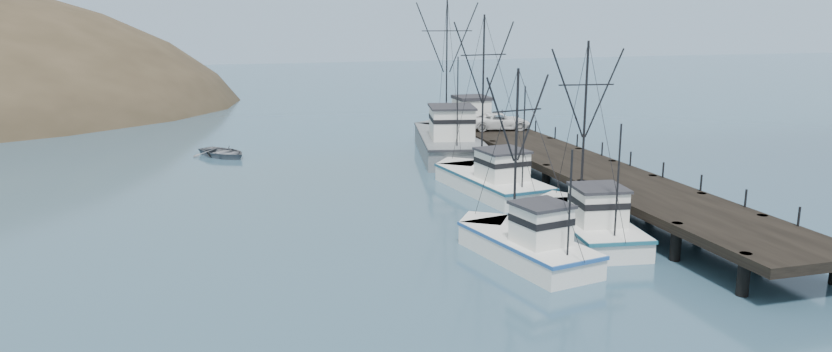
{
  "coord_description": "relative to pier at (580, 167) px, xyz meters",
  "views": [
    {
      "loc": [
        -11.49,
        -30.03,
        12.61
      ],
      "look_at": [
        1.04,
        13.01,
        2.5
      ],
      "focal_mm": 32.0,
      "sensor_mm": 36.0,
      "label": 1
    }
  ],
  "objects": [
    {
      "name": "ground",
      "position": [
        -14.0,
        -16.0,
        -1.69
      ],
      "size": [
        400.0,
        400.0,
        0.0
      ],
      "primitive_type": "plane",
      "color": "#2D4D65",
      "rests_on": "ground"
    },
    {
      "name": "pier",
      "position": [
        0.0,
        0.0,
        0.0
      ],
      "size": [
        6.0,
        44.0,
        2.0
      ],
      "color": "black",
      "rests_on": "ground"
    },
    {
      "name": "distant_ridge",
      "position": [
        -4.0,
        154.0,
        -1.69
      ],
      "size": [
        360.0,
        40.0,
        26.0
      ],
      "primitive_type": "cube",
      "color": "#9EB2C6",
      "rests_on": "ground"
    },
    {
      "name": "distant_ridge_far",
      "position": [
        -54.0,
        169.0,
        -1.69
      ],
      "size": [
        180.0,
        25.0,
        18.0
      ],
      "primitive_type": "cube",
      "color": "silver",
      "rests_on": "ground"
    },
    {
      "name": "moored_sailboats",
      "position": [
        -46.54,
        42.69,
        -1.36
      ],
      "size": [
        24.64,
        18.89,
        6.35
      ],
      "color": "white",
      "rests_on": "ground"
    },
    {
      "name": "trawler_near",
      "position": [
        -4.98,
        -10.06,
        -0.87
      ],
      "size": [
        4.88,
        11.19,
        11.28
      ],
      "color": "white",
      "rests_on": "ground"
    },
    {
      "name": "trawler_mid",
      "position": [
        -9.99,
        -12.6,
        -0.87
      ],
      "size": [
        4.97,
        10.06,
        10.08
      ],
      "color": "white",
      "rests_on": "ground"
    },
    {
      "name": "trawler_far",
      "position": [
        -6.23,
        1.57,
        -0.87
      ],
      "size": [
        5.37,
        12.58,
        12.61
      ],
      "color": "white",
      "rests_on": "ground"
    },
    {
      "name": "work_vessel",
      "position": [
        -4.6,
        15.45,
        -0.46
      ],
      "size": [
        7.99,
        17.13,
        14.07
      ],
      "color": "slate",
      "rests_on": "ground"
    },
    {
      "name": "pier_shed",
      "position": [
        -1.5,
        18.0,
        1.73
      ],
      "size": [
        3.0,
        3.2,
        2.8
      ],
      "color": "silver",
      "rests_on": "pier"
    },
    {
      "name": "pickup_truck",
      "position": [
        0.26,
        15.34,
        1.07
      ],
      "size": [
        5.76,
        3.28,
        1.51
      ],
      "primitive_type": "imported",
      "rotation": [
        0.0,
        0.0,
        1.42
      ],
      "color": "white",
      "rests_on": "pier"
    },
    {
      "name": "motorboat",
      "position": [
        -23.93,
        19.75,
        -1.69
      ],
      "size": [
        6.13,
        6.52,
        1.1
      ],
      "primitive_type": "imported",
      "rotation": [
        0.0,
        0.0,
        0.6
      ],
      "color": "slate",
      "rests_on": "ground"
    }
  ]
}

